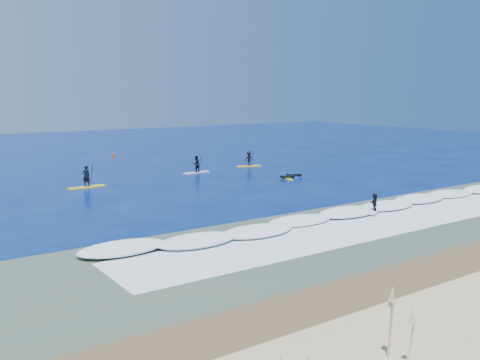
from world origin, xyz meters
TOP-DOWN VIEW (x-y plane):
  - ground at (0.00, 0.00)m, footprint 160.00×160.00m
  - shallow_water at (0.00, -14.00)m, footprint 90.00×13.00m
  - breaking_wave at (0.00, -10.00)m, footprint 40.00×6.00m
  - whitewater at (0.00, -13.00)m, footprint 34.00×5.00m
  - sup_paddler_left at (-10.05, 10.47)m, footprint 3.32×1.08m
  - sup_paddler_center at (2.22, 12.46)m, footprint 3.01×0.98m
  - sup_paddler_right at (9.60, 13.36)m, footprint 2.94×1.44m
  - prone_paddler_near at (7.50, 4.10)m, footprint 1.51×1.98m
  - prone_paddler_far at (8.65, 4.46)m, footprint 1.53×2.03m
  - wave_surfer at (2.69, -11.02)m, footprint 1.82×1.27m
  - marker_buoy at (-0.13, 29.49)m, footprint 0.30×0.30m

SIDE VIEW (x-z plane):
  - ground at x=0.00m, z-range 0.00..0.00m
  - breaking_wave at x=0.00m, z-range -0.15..0.15m
  - whitewater at x=0.00m, z-range -0.01..0.01m
  - shallow_water at x=0.00m, z-range 0.00..0.01m
  - prone_paddler_near at x=7.50m, z-range -0.06..0.34m
  - prone_paddler_far at x=8.65m, z-range -0.07..0.35m
  - marker_buoy at x=-0.13m, z-range -0.05..0.68m
  - sup_paddler_left at x=-10.05m, z-range -0.43..1.86m
  - wave_surfer at x=2.69m, z-range 0.10..1.40m
  - sup_paddler_center at x=2.22m, z-range -0.26..1.81m
  - sup_paddler_right at x=9.60m, z-range -0.22..1.78m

